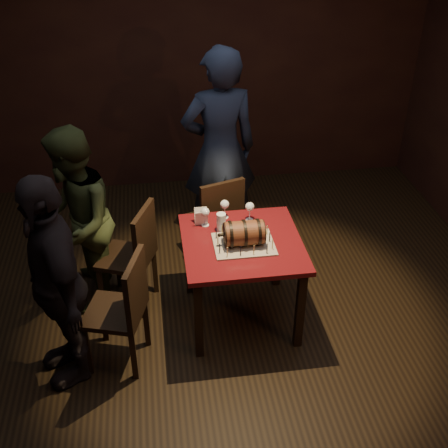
# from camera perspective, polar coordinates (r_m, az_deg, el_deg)

# --- Properties ---
(room_shell) EXTENTS (5.04, 5.04, 2.80)m
(room_shell) POSITION_cam_1_polar(r_m,az_deg,el_deg) (3.79, 0.16, 5.31)
(room_shell) COLOR black
(room_shell) RESTS_ON ground
(pub_table) EXTENTS (0.90, 0.90, 0.75)m
(pub_table) POSITION_cam_1_polar(r_m,az_deg,el_deg) (4.30, 1.83, -2.97)
(pub_table) COLOR #490C11
(pub_table) RESTS_ON ground
(cake_board) EXTENTS (0.45, 0.35, 0.01)m
(cake_board) POSITION_cam_1_polar(r_m,az_deg,el_deg) (4.19, 2.03, -2.06)
(cake_board) COLOR #A19382
(cake_board) RESTS_ON pub_table
(barrel_cake) EXTENTS (0.35, 0.20, 0.20)m
(barrel_cake) POSITION_cam_1_polar(r_m,az_deg,el_deg) (4.14, 2.05, -0.93)
(barrel_cake) COLOR brown
(barrel_cake) RESTS_ON cake_board
(birthday_candles) EXTENTS (0.40, 0.30, 0.09)m
(birthday_candles) POSITION_cam_1_polar(r_m,az_deg,el_deg) (4.17, 2.04, -1.54)
(birthday_candles) COLOR #F4EA91
(birthday_candles) RESTS_ON cake_board
(wine_glass_left) EXTENTS (0.07, 0.07, 0.16)m
(wine_glass_left) POSITION_cam_1_polar(r_m,az_deg,el_deg) (4.35, -1.95, 1.15)
(wine_glass_left) COLOR silver
(wine_glass_left) RESTS_ON pub_table
(wine_glass_mid) EXTENTS (0.07, 0.07, 0.16)m
(wine_glass_mid) POSITION_cam_1_polar(r_m,az_deg,el_deg) (4.45, 0.07, 1.93)
(wine_glass_mid) COLOR silver
(wine_glass_mid) RESTS_ON pub_table
(wine_glass_right) EXTENTS (0.07, 0.07, 0.16)m
(wine_glass_right) POSITION_cam_1_polar(r_m,az_deg,el_deg) (4.42, 2.63, 1.69)
(wine_glass_right) COLOR silver
(wine_glass_right) RESTS_ON pub_table
(pint_of_ale) EXTENTS (0.07, 0.07, 0.15)m
(pint_of_ale) POSITION_cam_1_polar(r_m,az_deg,el_deg) (4.32, -0.29, 0.15)
(pint_of_ale) COLOR silver
(pint_of_ale) RESTS_ON pub_table
(menu_card) EXTENTS (0.10, 0.05, 0.13)m
(menu_card) POSITION_cam_1_polar(r_m,az_deg,el_deg) (4.40, -2.34, 0.70)
(menu_card) COLOR white
(menu_card) RESTS_ON pub_table
(chair_back) EXTENTS (0.50, 0.50, 0.93)m
(chair_back) POSITION_cam_1_polar(r_m,az_deg,el_deg) (4.93, -0.65, 0.56)
(chair_back) COLOR black
(chair_back) RESTS_ON ground
(chair_left_rear) EXTENTS (0.52, 0.52, 0.93)m
(chair_left_rear) POSITION_cam_1_polar(r_m,az_deg,el_deg) (4.56, -9.06, -2.84)
(chair_left_rear) COLOR black
(chair_left_rear) RESTS_ON ground
(chair_left_front) EXTENTS (0.50, 0.50, 0.93)m
(chair_left_front) POSITION_cam_1_polar(r_m,az_deg,el_deg) (4.06, -10.09, -8.20)
(chair_left_front) COLOR black
(chair_left_front) RESTS_ON ground
(person_back) EXTENTS (0.74, 0.53, 1.91)m
(person_back) POSITION_cam_1_polar(r_m,az_deg,el_deg) (5.13, -0.46, 7.48)
(person_back) COLOR #1C2338
(person_back) RESTS_ON ground
(person_left_rear) EXTENTS (0.61, 0.77, 1.55)m
(person_left_rear) POSITION_cam_1_polar(r_m,az_deg,el_deg) (4.55, -14.77, 0.16)
(person_left_rear) COLOR #323C1E
(person_left_rear) RESTS_ON ground
(person_left_front) EXTENTS (0.69, 1.02, 1.61)m
(person_left_front) POSITION_cam_1_polar(r_m,az_deg,el_deg) (3.91, -16.71, -5.67)
(person_left_front) COLOR black
(person_left_front) RESTS_ON ground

